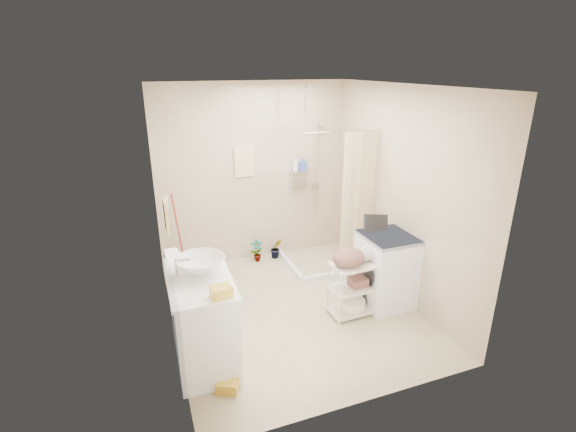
# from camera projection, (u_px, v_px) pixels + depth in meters

# --- Properties ---
(floor) EXTENTS (3.20, 3.20, 0.00)m
(floor) POSITION_uv_depth(u_px,v_px,m) (294.00, 309.00, 5.07)
(floor) COLOR #B7AC89
(floor) RESTS_ON ground
(ceiling) EXTENTS (2.80, 3.20, 0.04)m
(ceiling) POSITION_uv_depth(u_px,v_px,m) (295.00, 86.00, 4.18)
(ceiling) COLOR silver
(ceiling) RESTS_ON ground
(wall_back) EXTENTS (2.80, 0.04, 2.60)m
(wall_back) POSITION_uv_depth(u_px,v_px,m) (254.00, 174.00, 6.04)
(wall_back) COLOR #BDAC92
(wall_back) RESTS_ON ground
(wall_front) EXTENTS (2.80, 0.04, 2.60)m
(wall_front) POSITION_uv_depth(u_px,v_px,m) (369.00, 271.00, 3.22)
(wall_front) COLOR #BDAC92
(wall_front) RESTS_ON ground
(wall_left) EXTENTS (0.04, 3.20, 2.60)m
(wall_left) POSITION_uv_depth(u_px,v_px,m) (164.00, 224.00, 4.17)
(wall_left) COLOR #BDAC92
(wall_left) RESTS_ON ground
(wall_right) EXTENTS (0.04, 3.20, 2.60)m
(wall_right) POSITION_uv_depth(u_px,v_px,m) (401.00, 195.00, 5.09)
(wall_right) COLOR #BDAC92
(wall_right) RESTS_ON ground
(vanity) EXTENTS (0.61, 1.06, 0.92)m
(vanity) POSITION_uv_depth(u_px,v_px,m) (203.00, 319.00, 4.07)
(vanity) COLOR white
(vanity) RESTS_ON ground
(sink) EXTENTS (0.53, 0.53, 0.16)m
(sink) POSITION_uv_depth(u_px,v_px,m) (200.00, 265.00, 3.96)
(sink) COLOR silver
(sink) RESTS_ON vanity
(counter_basket) EXTENTS (0.20, 0.16, 0.10)m
(counter_basket) POSITION_uv_depth(u_px,v_px,m) (221.00, 291.00, 3.58)
(counter_basket) COLOR yellow
(counter_basket) RESTS_ON vanity
(floor_basket) EXTENTS (0.34, 0.31, 0.15)m
(floor_basket) POSITION_uv_depth(u_px,v_px,m) (227.00, 384.00, 3.78)
(floor_basket) COLOR gold
(floor_basket) RESTS_ON ground
(toilet) EXTENTS (0.75, 0.44, 0.75)m
(toilet) POSITION_uv_depth(u_px,v_px,m) (199.00, 278.00, 5.02)
(toilet) COLOR white
(toilet) RESTS_ON ground
(mop) EXTENTS (0.13, 0.13, 1.21)m
(mop) POSITION_uv_depth(u_px,v_px,m) (175.00, 234.00, 5.74)
(mop) COLOR #A32A1F
(mop) RESTS_ON ground
(potted_plant_a) EXTENTS (0.19, 0.13, 0.35)m
(potted_plant_a) POSITION_uv_depth(u_px,v_px,m) (257.00, 251.00, 6.25)
(potted_plant_a) COLOR brown
(potted_plant_a) RESTS_ON ground
(potted_plant_b) EXTENTS (0.18, 0.15, 0.31)m
(potted_plant_b) POSITION_uv_depth(u_px,v_px,m) (276.00, 248.00, 6.37)
(potted_plant_b) COLOR brown
(potted_plant_b) RESTS_ON ground
(hanging_towel) EXTENTS (0.28, 0.03, 0.42)m
(hanging_towel) POSITION_uv_depth(u_px,v_px,m) (244.00, 162.00, 5.90)
(hanging_towel) COLOR beige
(hanging_towel) RESTS_ON wall_back
(towel_ring) EXTENTS (0.04, 0.22, 0.34)m
(towel_ring) POSITION_uv_depth(u_px,v_px,m) (166.00, 214.00, 3.94)
(towel_ring) COLOR #DFC87C
(towel_ring) RESTS_ON wall_left
(tp_holder) EXTENTS (0.08, 0.12, 0.14)m
(tp_holder) POSITION_uv_depth(u_px,v_px,m) (173.00, 273.00, 4.43)
(tp_holder) COLOR white
(tp_holder) RESTS_ON wall_left
(shower) EXTENTS (1.10, 1.10, 2.10)m
(shower) POSITION_uv_depth(u_px,v_px,m) (323.00, 195.00, 5.92)
(shower) COLOR silver
(shower) RESTS_ON ground
(shampoo_bottle_a) EXTENTS (0.10, 0.10, 0.21)m
(shampoo_bottle_a) POSITION_uv_depth(u_px,v_px,m) (295.00, 164.00, 6.11)
(shampoo_bottle_a) COLOR silver
(shampoo_bottle_a) RESTS_ON shower
(shampoo_bottle_b) EXTENTS (0.10, 0.11, 0.19)m
(shampoo_bottle_b) POSITION_uv_depth(u_px,v_px,m) (303.00, 164.00, 6.17)
(shampoo_bottle_b) COLOR #3B50B6
(shampoo_bottle_b) RESTS_ON shower
(washing_machine) EXTENTS (0.61, 0.63, 0.89)m
(washing_machine) POSITION_uv_depth(u_px,v_px,m) (387.00, 269.00, 5.10)
(washing_machine) COLOR silver
(washing_machine) RESTS_ON ground
(laundry_rack) EXTENTS (0.58, 0.36, 0.79)m
(laundry_rack) POSITION_uv_depth(u_px,v_px,m) (354.00, 284.00, 4.87)
(laundry_rack) COLOR beige
(laundry_rack) RESTS_ON ground
(ironing_board) EXTENTS (0.32, 0.10, 1.13)m
(ironing_board) POSITION_uv_depth(u_px,v_px,m) (375.00, 259.00, 5.09)
(ironing_board) COLOR black
(ironing_board) RESTS_ON ground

